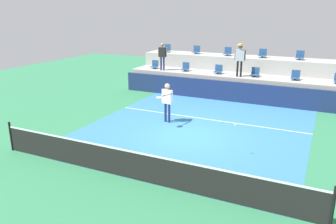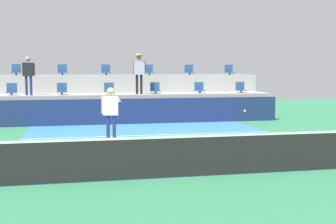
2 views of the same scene
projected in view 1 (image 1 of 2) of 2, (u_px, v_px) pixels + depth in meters
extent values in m
plane|color=#2D754C|center=(188.00, 136.00, 13.40)|extent=(40.00, 40.00, 0.00)
cube|color=teal|center=(197.00, 129.00, 14.26)|extent=(9.00, 10.00, 0.01)
cube|color=white|center=(208.00, 119.00, 15.46)|extent=(9.00, 0.06, 0.00)
cylinder|color=black|center=(11.00, 136.00, 11.93)|extent=(0.08, 0.08, 1.07)
cylinder|color=black|center=(333.00, 207.00, 7.65)|extent=(0.08, 0.08, 1.07)
cube|color=black|center=(137.00, 166.00, 9.81)|extent=(10.40, 0.01, 0.87)
cube|color=white|center=(136.00, 153.00, 9.68)|extent=(10.40, 0.02, 0.05)
cube|color=navy|center=(230.00, 91.00, 18.41)|extent=(13.00, 0.16, 1.10)
cube|color=#9E9E99|center=(236.00, 85.00, 19.51)|extent=(13.00, 1.80, 1.25)
cube|color=#9E9E99|center=(243.00, 73.00, 20.94)|extent=(13.00, 1.80, 2.10)
cylinder|color=#2D2D33|center=(154.00, 68.00, 21.37)|extent=(0.08, 0.08, 0.10)
cube|color=navy|center=(154.00, 67.00, 21.35)|extent=(0.44, 0.40, 0.04)
cube|color=navy|center=(155.00, 63.00, 21.44)|extent=(0.44, 0.04, 0.38)
cylinder|color=#2D2D33|center=(185.00, 70.00, 20.49)|extent=(0.08, 0.08, 0.10)
cube|color=navy|center=(185.00, 69.00, 20.47)|extent=(0.44, 0.40, 0.04)
cube|color=navy|center=(186.00, 65.00, 20.56)|extent=(0.44, 0.04, 0.38)
cylinder|color=#2D2D33|center=(218.00, 73.00, 19.63)|extent=(0.08, 0.08, 0.10)
cube|color=navy|center=(218.00, 72.00, 19.61)|extent=(0.44, 0.40, 0.04)
cube|color=navy|center=(219.00, 68.00, 19.70)|extent=(0.44, 0.04, 0.38)
cylinder|color=#2D2D33|center=(255.00, 76.00, 18.74)|extent=(0.08, 0.08, 0.10)
cube|color=navy|center=(255.00, 75.00, 18.72)|extent=(0.44, 0.40, 0.04)
cube|color=navy|center=(256.00, 71.00, 18.82)|extent=(0.44, 0.04, 0.38)
cylinder|color=#2D2D33|center=(295.00, 79.00, 17.86)|extent=(0.08, 0.08, 0.10)
cube|color=navy|center=(295.00, 78.00, 17.84)|extent=(0.44, 0.40, 0.04)
cube|color=navy|center=(296.00, 74.00, 17.93)|extent=(0.44, 0.04, 0.38)
cylinder|color=#2D2D33|center=(167.00, 51.00, 22.67)|extent=(0.08, 0.08, 0.10)
cube|color=navy|center=(167.00, 50.00, 22.64)|extent=(0.44, 0.40, 0.04)
cube|color=navy|center=(168.00, 47.00, 22.74)|extent=(0.44, 0.04, 0.38)
cylinder|color=#2D2D33|center=(196.00, 53.00, 21.79)|extent=(0.08, 0.08, 0.10)
cube|color=navy|center=(196.00, 52.00, 21.77)|extent=(0.44, 0.40, 0.04)
cube|color=navy|center=(197.00, 48.00, 21.87)|extent=(0.44, 0.04, 0.38)
cylinder|color=#2D2D33|center=(227.00, 55.00, 20.93)|extent=(0.08, 0.08, 0.10)
cube|color=navy|center=(227.00, 54.00, 20.91)|extent=(0.44, 0.40, 0.04)
cube|color=navy|center=(228.00, 50.00, 21.00)|extent=(0.44, 0.04, 0.38)
cylinder|color=#2D2D33|center=(262.00, 57.00, 20.04)|extent=(0.08, 0.08, 0.10)
cube|color=navy|center=(262.00, 56.00, 20.02)|extent=(0.44, 0.40, 0.04)
cube|color=navy|center=(263.00, 52.00, 20.11)|extent=(0.44, 0.04, 0.38)
cylinder|color=#2D2D33|center=(299.00, 59.00, 19.17)|extent=(0.08, 0.08, 0.10)
cube|color=navy|center=(300.00, 58.00, 19.15)|extent=(0.44, 0.40, 0.04)
cube|color=navy|center=(300.00, 54.00, 19.24)|extent=(0.44, 0.04, 0.38)
cylinder|color=navy|center=(166.00, 112.00, 15.05)|extent=(0.13, 0.13, 0.87)
cylinder|color=navy|center=(169.00, 113.00, 14.94)|extent=(0.13, 0.13, 0.87)
cube|color=white|center=(167.00, 97.00, 14.77)|extent=(0.50, 0.26, 0.62)
sphere|color=tan|center=(167.00, 86.00, 14.64)|extent=(0.27, 0.27, 0.24)
cylinder|color=tan|center=(162.00, 95.00, 14.92)|extent=(0.08, 0.08, 0.58)
cylinder|color=tan|center=(169.00, 94.00, 14.35)|extent=(0.17, 0.56, 0.07)
cylinder|color=black|center=(163.00, 96.00, 14.06)|extent=(0.08, 0.26, 0.04)
ellipsoid|color=silver|center=(159.00, 97.00, 13.84)|extent=(0.31, 0.36, 0.03)
cylinder|color=navy|center=(161.00, 64.00, 20.73)|extent=(0.11, 0.11, 0.82)
cylinder|color=navy|center=(164.00, 64.00, 20.66)|extent=(0.11, 0.11, 0.82)
cube|color=black|center=(162.00, 52.00, 20.49)|extent=(0.45, 0.19, 0.58)
sphere|color=#A87A5B|center=(162.00, 45.00, 20.36)|extent=(0.23, 0.23, 0.22)
cylinder|color=#A87A5B|center=(159.00, 52.00, 20.58)|extent=(0.07, 0.07, 0.55)
cylinder|color=#A87A5B|center=(166.00, 52.00, 20.39)|extent=(0.07, 0.07, 0.55)
cylinder|color=black|center=(237.00, 69.00, 18.74)|extent=(0.12, 0.12, 0.88)
cylinder|color=black|center=(241.00, 69.00, 18.67)|extent=(0.12, 0.12, 0.88)
cube|color=#B2B2B7|center=(240.00, 55.00, 18.49)|extent=(0.49, 0.22, 0.62)
sphere|color=#846047|center=(241.00, 47.00, 18.35)|extent=(0.26, 0.26, 0.24)
cylinder|color=#846047|center=(235.00, 55.00, 18.57)|extent=(0.08, 0.08, 0.59)
cylinder|color=#846047|center=(245.00, 55.00, 18.39)|extent=(0.08, 0.08, 0.59)
cylinder|color=tan|center=(241.00, 45.00, 18.32)|extent=(0.46, 0.46, 0.01)
cylinder|color=tan|center=(241.00, 44.00, 18.31)|extent=(0.27, 0.27, 0.09)
sphere|color=#CCE033|center=(235.00, 125.00, 11.23)|extent=(0.07, 0.07, 0.07)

